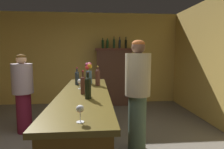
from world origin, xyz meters
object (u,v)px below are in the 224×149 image
(bar_counter, at_px, (85,126))
(flower_arrangement, at_px, (89,73))
(wine_bottle_pinot, at_px, (83,84))
(display_bottle_midright, at_px, (120,43))
(display_bottle_left, at_px, (103,44))
(display_bottle_center, at_px, (114,43))
(patron_tall, at_px, (23,91))
(wine_bottle_rose, at_px, (98,77))
(wine_glass_front, at_px, (80,110))
(wine_bottle_chardonnay, at_px, (88,87))
(wine_bottle_riesling, at_px, (77,77))
(wine_glass_mid, at_px, (80,82))
(bartender, at_px, (138,91))
(cheese_plate, at_px, (80,83))
(display_bottle_midleft, at_px, (107,44))
(display_bottle_right, at_px, (126,43))
(display_cabinet, at_px, (114,76))

(bar_counter, bearing_deg, flower_arrangement, 86.90)
(wine_bottle_pinot, bearing_deg, display_bottle_midright, 73.85)
(flower_arrangement, height_order, display_bottle_left, display_bottle_left)
(display_bottle_center, relative_size, patron_tall, 0.23)
(wine_bottle_rose, bearing_deg, display_bottle_midright, 74.19)
(bar_counter, height_order, wine_glass_front, wine_glass_front)
(wine_bottle_chardonnay, height_order, flower_arrangement, flower_arrangement)
(wine_bottle_riesling, distance_m, display_bottle_left, 2.42)
(display_bottle_left, xyz_separation_m, patron_tall, (-1.60, -1.83, -0.99))
(bar_counter, height_order, wine_bottle_chardonnay, wine_bottle_chardonnay)
(wine_bottle_riesling, xyz_separation_m, wine_glass_mid, (0.07, -0.37, -0.02))
(wine_glass_mid, distance_m, display_bottle_left, 2.77)
(wine_glass_front, bearing_deg, display_bottle_left, 85.29)
(bar_counter, distance_m, wine_glass_front, 1.29)
(wine_bottle_pinot, height_order, bartender, bartender)
(wine_bottle_pinot, bearing_deg, wine_glass_front, -87.42)
(cheese_plate, distance_m, display_bottle_midleft, 2.37)
(wine_bottle_rose, xyz_separation_m, wine_glass_front, (-0.15, -1.67, -0.05))
(display_bottle_right, xyz_separation_m, patron_tall, (-2.27, -1.83, -1.00))
(display_bottle_midright, bearing_deg, wine_glass_mid, -109.71)
(bar_counter, xyz_separation_m, display_bottle_midleft, (0.51, 2.90, 1.31))
(cheese_plate, distance_m, display_bottle_midright, 2.49)
(display_bottle_midright, xyz_separation_m, display_bottle_right, (0.18, 0.00, 0.00))
(wine_bottle_pinot, height_order, patron_tall, patron_tall)
(wine_bottle_pinot, bearing_deg, display_bottle_right, 70.71)
(display_bottle_midleft, xyz_separation_m, display_bottle_center, (0.19, -0.00, 0.01))
(display_bottle_midleft, distance_m, patron_tall, 2.70)
(display_bottle_midleft, relative_size, display_bottle_right, 0.91)
(flower_arrangement, bearing_deg, display_bottle_left, 81.29)
(bar_counter, distance_m, display_bottle_midleft, 3.22)
(wine_bottle_riesling, height_order, display_bottle_right, display_bottle_right)
(wine_bottle_riesling, relative_size, wine_glass_mid, 1.96)
(display_bottle_right, bearing_deg, bar_counter, -109.80)
(bar_counter, height_order, wine_bottle_riesling, wine_bottle_riesling)
(wine_bottle_chardonnay, distance_m, wine_glass_mid, 0.65)
(wine_glass_front, bearing_deg, wine_bottle_pinot, 92.58)
(flower_arrangement, bearing_deg, wine_bottle_chardonnay, -88.51)
(wine_bottle_pinot, distance_m, display_bottle_left, 3.10)
(wine_bottle_riesling, height_order, display_bottle_center, display_bottle_center)
(display_bottle_right, bearing_deg, wine_bottle_rose, -109.79)
(cheese_plate, bearing_deg, display_bottle_center, 69.29)
(wine_bottle_rose, bearing_deg, display_bottle_right, 70.21)
(wine_bottle_riesling, relative_size, display_bottle_midright, 0.89)
(bartender, bearing_deg, wine_glass_front, 54.90)
(display_cabinet, relative_size, wine_bottle_pinot, 5.30)
(wine_bottle_rose, xyz_separation_m, flower_arrangement, (-0.15, 0.20, 0.05))
(wine_bottle_riesling, xyz_separation_m, display_bottle_right, (1.20, 2.26, 0.69))
(wine_glass_front, bearing_deg, display_bottle_midleft, 83.40)
(display_bottle_midleft, relative_size, bartender, 0.17)
(wine_bottle_rose, xyz_separation_m, wine_bottle_pinot, (-0.20, -0.64, -0.02))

